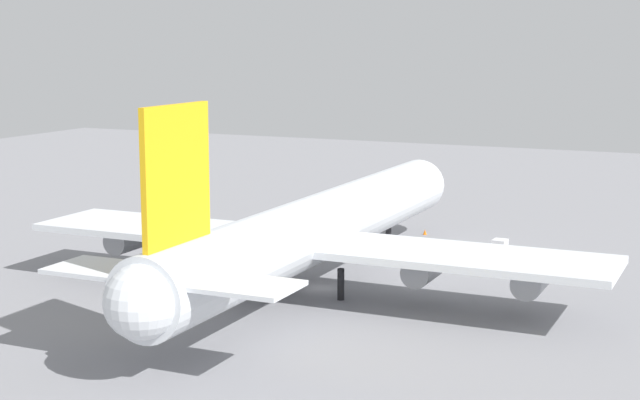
# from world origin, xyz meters

# --- Properties ---
(ground_plane) EXTENTS (277.69, 277.69, 0.00)m
(ground_plane) POSITION_xyz_m (0.00, 0.00, 0.00)
(ground_plane) COLOR gray
(cargo_airplane) EXTENTS (69.42, 60.55, 20.72)m
(cargo_airplane) POSITION_xyz_m (-0.23, 0.00, 6.43)
(cargo_airplane) COLOR silver
(cargo_airplane) RESTS_ON ground_plane
(baggage_tug) EXTENTS (2.44, 4.04, 2.49)m
(baggage_tug) POSITION_xyz_m (20.56, -12.91, 1.16)
(baggage_tug) COLOR silver
(baggage_tug) RESTS_ON ground_plane
(safety_cone_nose) EXTENTS (0.49, 0.49, 0.70)m
(safety_cone_nose) POSITION_xyz_m (31.24, -1.05, 0.35)
(safety_cone_nose) COLOR orange
(safety_cone_nose) RESTS_ON ground_plane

